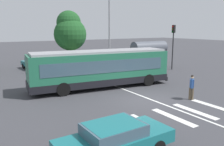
{
  "coord_description": "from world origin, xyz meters",
  "views": [
    {
      "loc": [
        -10.19,
        -11.79,
        4.82
      ],
      "look_at": [
        -0.36,
        3.8,
        1.3
      ],
      "focal_mm": 37.56,
      "sensor_mm": 36.0,
      "label": 1
    }
  ],
  "objects_px": {
    "parked_car_silver": "(58,62)",
    "parked_car_champagne": "(77,60)",
    "parked_car_blue": "(96,59)",
    "background_tree_right": "(70,31)",
    "pedestrian_crossing_street": "(192,86)",
    "bus_stop_shelter": "(149,48)",
    "foreground_sedan": "(115,138)",
    "traffic_light_far_corner": "(173,40)",
    "twin_arm_street_lamp": "(109,20)",
    "parked_car_teal": "(34,63)",
    "city_transit_bus": "(101,69)"
  },
  "relations": [
    {
      "from": "parked_car_teal",
      "to": "traffic_light_far_corner",
      "type": "distance_m",
      "value": 16.59
    },
    {
      "from": "traffic_light_far_corner",
      "to": "twin_arm_street_lamp",
      "type": "distance_m",
      "value": 7.85
    },
    {
      "from": "parked_car_blue",
      "to": "parked_car_teal",
      "type": "bearing_deg",
      "value": 179.06
    },
    {
      "from": "parked_car_champagne",
      "to": "bus_stop_shelter",
      "type": "xyz_separation_m",
      "value": [
        7.23,
        -5.59,
        1.65
      ]
    },
    {
      "from": "pedestrian_crossing_street",
      "to": "parked_car_champagne",
      "type": "height_order",
      "value": "pedestrian_crossing_street"
    },
    {
      "from": "bus_stop_shelter",
      "to": "parked_car_silver",
      "type": "bearing_deg",
      "value": 150.03
    },
    {
      "from": "pedestrian_crossing_street",
      "to": "background_tree_right",
      "type": "bearing_deg",
      "value": 91.89
    },
    {
      "from": "foreground_sedan",
      "to": "traffic_light_far_corner",
      "type": "xyz_separation_m",
      "value": [
        16.28,
        12.62,
        2.7
      ]
    },
    {
      "from": "foreground_sedan",
      "to": "parked_car_teal",
      "type": "relative_size",
      "value": 0.97
    },
    {
      "from": "traffic_light_far_corner",
      "to": "background_tree_right",
      "type": "height_order",
      "value": "background_tree_right"
    },
    {
      "from": "pedestrian_crossing_street",
      "to": "bus_stop_shelter",
      "type": "relative_size",
      "value": 0.35
    },
    {
      "from": "parked_car_teal",
      "to": "parked_car_blue",
      "type": "relative_size",
      "value": 1.0
    },
    {
      "from": "pedestrian_crossing_street",
      "to": "parked_car_silver",
      "type": "relative_size",
      "value": 0.38
    },
    {
      "from": "parked_car_silver",
      "to": "bus_stop_shelter",
      "type": "height_order",
      "value": "bus_stop_shelter"
    },
    {
      "from": "parked_car_blue",
      "to": "background_tree_right",
      "type": "height_order",
      "value": "background_tree_right"
    },
    {
      "from": "parked_car_teal",
      "to": "parked_car_silver",
      "type": "bearing_deg",
      "value": -5.65
    },
    {
      "from": "parked_car_teal",
      "to": "parked_car_champagne",
      "type": "height_order",
      "value": "same"
    },
    {
      "from": "bus_stop_shelter",
      "to": "background_tree_right",
      "type": "relative_size",
      "value": 0.68
    },
    {
      "from": "city_transit_bus",
      "to": "bus_stop_shelter",
      "type": "relative_size",
      "value": 2.45
    },
    {
      "from": "foreground_sedan",
      "to": "parked_car_blue",
      "type": "relative_size",
      "value": 0.97
    },
    {
      "from": "foreground_sedan",
      "to": "parked_car_champagne",
      "type": "height_order",
      "value": "same"
    },
    {
      "from": "bus_stop_shelter",
      "to": "twin_arm_street_lamp",
      "type": "relative_size",
      "value": 0.51
    },
    {
      "from": "city_transit_bus",
      "to": "background_tree_right",
      "type": "bearing_deg",
      "value": 77.91
    },
    {
      "from": "pedestrian_crossing_street",
      "to": "parked_car_silver",
      "type": "bearing_deg",
      "value": 100.38
    },
    {
      "from": "bus_stop_shelter",
      "to": "twin_arm_street_lamp",
      "type": "bearing_deg",
      "value": 158.02
    },
    {
      "from": "city_transit_bus",
      "to": "background_tree_right",
      "type": "xyz_separation_m",
      "value": [
        2.9,
        13.52,
        2.89
      ]
    },
    {
      "from": "parked_car_silver",
      "to": "parked_car_champagne",
      "type": "bearing_deg",
      "value": -1.87
    },
    {
      "from": "pedestrian_crossing_street",
      "to": "traffic_light_far_corner",
      "type": "bearing_deg",
      "value": 49.68
    },
    {
      "from": "foreground_sedan",
      "to": "parked_car_teal",
      "type": "bearing_deg",
      "value": 83.58
    },
    {
      "from": "parked_car_blue",
      "to": "parked_car_silver",
      "type": "bearing_deg",
      "value": -178.53
    },
    {
      "from": "parked_car_teal",
      "to": "parked_car_silver",
      "type": "xyz_separation_m",
      "value": [
        2.76,
        -0.27,
        0.0
      ]
    },
    {
      "from": "parked_car_blue",
      "to": "twin_arm_street_lamp",
      "type": "bearing_deg",
      "value": -93.35
    },
    {
      "from": "parked_car_silver",
      "to": "parked_car_champagne",
      "type": "relative_size",
      "value": 1.0
    },
    {
      "from": "foreground_sedan",
      "to": "parked_car_silver",
      "type": "bearing_deg",
      "value": 76.2
    },
    {
      "from": "parked_car_silver",
      "to": "background_tree_right",
      "type": "height_order",
      "value": "background_tree_right"
    },
    {
      "from": "traffic_light_far_corner",
      "to": "twin_arm_street_lamp",
      "type": "bearing_deg",
      "value": 142.19
    },
    {
      "from": "bus_stop_shelter",
      "to": "background_tree_right",
      "type": "bearing_deg",
      "value": 133.05
    },
    {
      "from": "traffic_light_far_corner",
      "to": "bus_stop_shelter",
      "type": "bearing_deg",
      "value": 115.04
    },
    {
      "from": "pedestrian_crossing_street",
      "to": "parked_car_blue",
      "type": "bearing_deg",
      "value": 82.98
    },
    {
      "from": "city_transit_bus",
      "to": "twin_arm_street_lamp",
      "type": "height_order",
      "value": "twin_arm_street_lamp"
    },
    {
      "from": "pedestrian_crossing_street",
      "to": "parked_car_blue",
      "type": "distance_m",
      "value": 17.95
    },
    {
      "from": "city_transit_bus",
      "to": "twin_arm_street_lamp",
      "type": "xyz_separation_m",
      "value": [
        5.51,
        7.63,
        4.22
      ]
    },
    {
      "from": "parked_car_champagne",
      "to": "traffic_light_far_corner",
      "type": "bearing_deg",
      "value": -44.35
    },
    {
      "from": "parked_car_silver",
      "to": "parked_car_blue",
      "type": "xyz_separation_m",
      "value": [
        5.43,
        0.14,
        0.0
      ]
    },
    {
      "from": "parked_car_blue",
      "to": "bus_stop_shelter",
      "type": "relative_size",
      "value": 0.96
    },
    {
      "from": "parked_car_silver",
      "to": "background_tree_right",
      "type": "distance_m",
      "value": 4.98
    },
    {
      "from": "city_transit_bus",
      "to": "parked_car_silver",
      "type": "bearing_deg",
      "value": 88.45
    },
    {
      "from": "pedestrian_crossing_street",
      "to": "parked_car_blue",
      "type": "height_order",
      "value": "pedestrian_crossing_street"
    },
    {
      "from": "bus_stop_shelter",
      "to": "background_tree_right",
      "type": "height_order",
      "value": "background_tree_right"
    },
    {
      "from": "twin_arm_street_lamp",
      "to": "foreground_sedan",
      "type": "bearing_deg",
      "value": -121.05
    }
  ]
}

